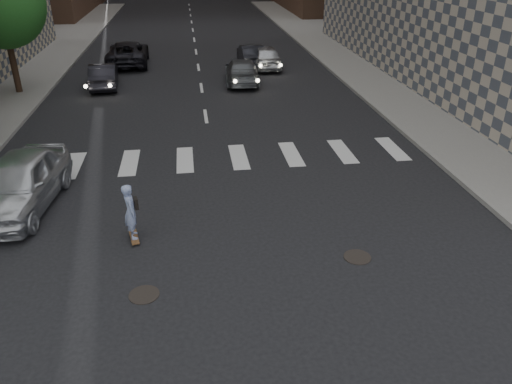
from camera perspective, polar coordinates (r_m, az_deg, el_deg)
ground at (r=10.91m, az=-2.22°, el=-14.68°), size 160.00×160.00×0.00m
sidewalk_right at (r=32.78m, az=20.55°, el=12.56°), size 13.00×80.00×0.15m
tree_c at (r=28.77m, az=-27.07°, el=18.97°), size 4.20×4.20×6.60m
manhole_b at (r=11.88m, az=-12.66°, el=-11.38°), size 0.70×0.70×0.02m
manhole_c at (r=13.08m, az=11.51°, el=-7.29°), size 0.70×0.70×0.02m
skateboarder at (r=13.53m, az=-14.11°, el=-2.16°), size 0.48×0.85×1.64m
silver_sedan at (r=16.35m, az=-25.42°, el=0.95°), size 2.45×4.95×1.62m
traffic_car_a at (r=29.10m, az=-17.02°, el=12.62°), size 1.73×4.08×1.31m
traffic_car_b at (r=28.89m, az=-1.63°, el=13.65°), size 2.14×4.64×1.31m
traffic_car_c at (r=34.31m, az=-14.44°, el=15.12°), size 2.62×5.45×1.50m
traffic_car_d at (r=32.44m, az=1.03°, el=15.23°), size 1.77×4.24×1.43m
traffic_car_e at (r=33.06m, az=-0.57°, el=15.38°), size 1.49×4.12×1.35m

